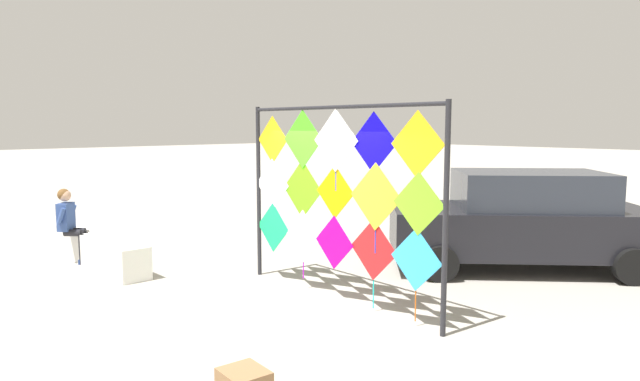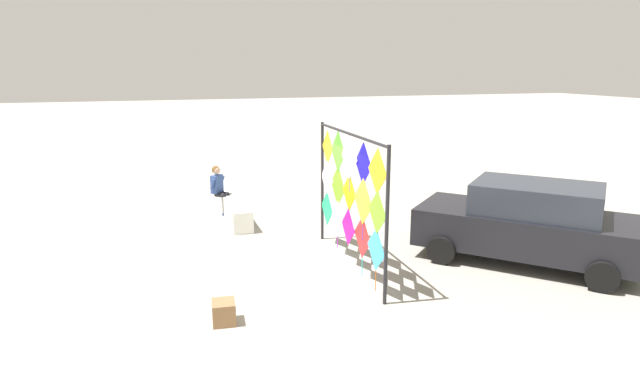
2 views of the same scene
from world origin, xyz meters
TOP-DOWN VIEW (x-y plane):
  - ground at (0.00, 0.00)m, footprint 120.00×120.00m
  - plaza_ledge_left at (-4.77, -0.53)m, footprint 4.36×0.51m
  - kite_display_rack at (0.28, 1.23)m, footprint 3.94×0.14m
  - seated_vendor at (-4.71, -0.85)m, footprint 0.68×0.68m
  - parked_car at (1.21, 5.02)m, footprint 4.63×4.55m

SIDE VIEW (x-z plane):
  - ground at x=0.00m, z-range 0.00..0.00m
  - plaza_ledge_left at x=-4.77m, z-range 0.00..0.57m
  - seated_vendor at x=-4.71m, z-range 0.12..1.53m
  - parked_car at x=1.21m, z-range 0.01..1.78m
  - kite_display_rack at x=0.28m, z-range 0.27..3.16m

